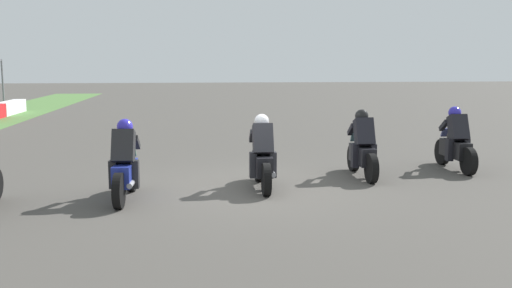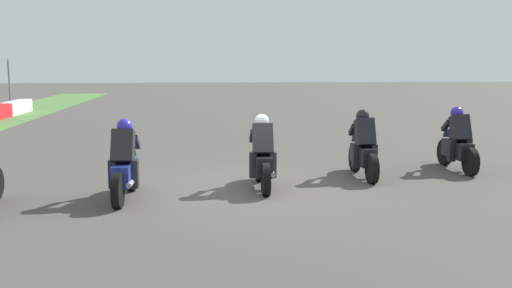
{
  "view_description": "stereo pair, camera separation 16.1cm",
  "coord_description": "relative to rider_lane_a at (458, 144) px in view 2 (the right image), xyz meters",
  "views": [
    {
      "loc": [
        -11.4,
        1.23,
        2.56
      ],
      "look_at": [
        0.07,
        -0.02,
        0.9
      ],
      "focal_mm": 40.17,
      "sensor_mm": 36.0,
      "label": 1
    },
    {
      "loc": [
        -11.42,
        1.07,
        2.56
      ],
      "look_at": [
        0.07,
        -0.02,
        0.9
      ],
      "focal_mm": 40.17,
      "sensor_mm": 36.0,
      "label": 2
    }
  ],
  "objects": [
    {
      "name": "rider_lane_c",
      "position": [
        -1.49,
        4.82,
        0.0
      ],
      "size": [
        2.04,
        0.54,
        1.51
      ],
      "rotation": [
        0.0,
        0.0,
        -0.01
      ],
      "color": "black",
      "rests_on": "ground_plane"
    },
    {
      "name": "rider_lane_d",
      "position": [
        -2.19,
        7.49,
        0.0
      ],
      "size": [
        2.04,
        0.55,
        1.51
      ],
      "rotation": [
        0.0,
        0.0,
        -0.05
      ],
      "color": "black",
      "rests_on": "ground_plane"
    },
    {
      "name": "ground_plane",
      "position": [
        -1.49,
        4.96,
        -0.62
      ],
      "size": [
        120.0,
        120.0,
        0.0
      ],
      "primitive_type": "plane",
      "color": "#4A4742"
    },
    {
      "name": "rider_lane_b",
      "position": [
        -0.6,
        2.46,
        0.0
      ],
      "size": [
        2.04,
        0.54,
        1.51
      ],
      "rotation": [
        0.0,
        0.0,
        -0.0
      ],
      "color": "black",
      "rests_on": "ground_plane"
    },
    {
      "name": "rider_lane_a",
      "position": [
        0.0,
        0.0,
        0.0
      ],
      "size": [
        2.04,
        0.54,
        1.51
      ],
      "rotation": [
        0.0,
        0.0,
        0.0
      ],
      "color": "black",
      "rests_on": "ground_plane"
    }
  ]
}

